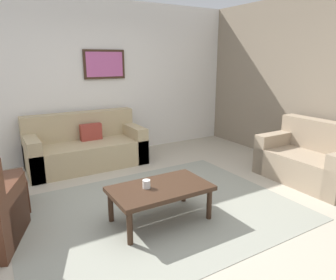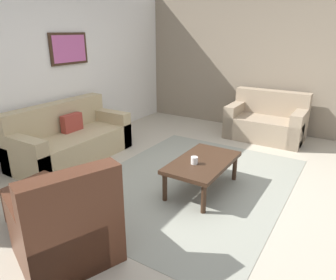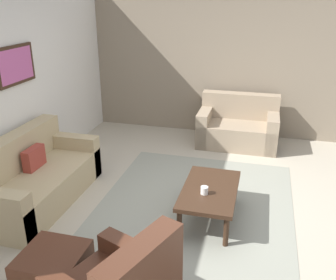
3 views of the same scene
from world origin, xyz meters
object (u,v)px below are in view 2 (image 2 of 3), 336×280
couch_loveseat (267,122)px  cup (194,160)px  couch_main (68,140)px  ottoman (42,202)px  coffee_table (203,164)px  armchair_leather (68,231)px  framed_artwork (69,49)px

couch_loveseat → cup: 2.71m
couch_main → ottoman: size_ratio=3.40×
couch_main → coffee_table: (0.17, -2.31, 0.06)m
couch_main → coffee_table: bearing=-85.7°
cup → couch_main: bearing=90.6°
armchair_leather → framed_artwork: framed_artwork is taller
armchair_leather → coffee_table: size_ratio=0.94×
coffee_table → framed_artwork: bearing=81.7°
ottoman → framed_artwork: 2.86m
coffee_table → cup: (-0.15, 0.04, 0.10)m
couch_main → framed_artwork: bearing=35.8°
armchair_leather → couch_loveseat: bearing=-7.3°
couch_main → armchair_leather: 2.50m
ottoman → framed_artwork: (1.92, 1.52, 1.48)m
couch_main → ottoman: couch_main is taller
couch_main → armchair_leather: size_ratio=1.84×
armchair_leather → ottoman: armchair_leather is taller
armchair_leather → framed_artwork: size_ratio=1.36×
couch_loveseat → cup: size_ratio=15.27×
couch_main → ottoman: bearing=-140.5°
coffee_table → framed_artwork: (0.40, 2.72, 1.32)m
couch_loveseat → framed_artwork: (-2.15, 2.85, 1.38)m
couch_loveseat → couch_main: bearing=138.1°
framed_artwork → couch_main: bearing=-144.2°
couch_main → cup: size_ratio=20.94×
coffee_table → armchair_leather: bearing=166.7°
coffee_table → couch_loveseat: bearing=-2.9°
couch_main → ottoman: (-1.35, -1.11, -0.10)m
couch_loveseat → armchair_leather: (-4.36, 0.56, 0.01)m
cup → armchair_leather: bearing=167.0°
ottoman → framed_artwork: size_ratio=0.74×
cup → framed_artwork: (0.54, 2.68, 1.22)m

